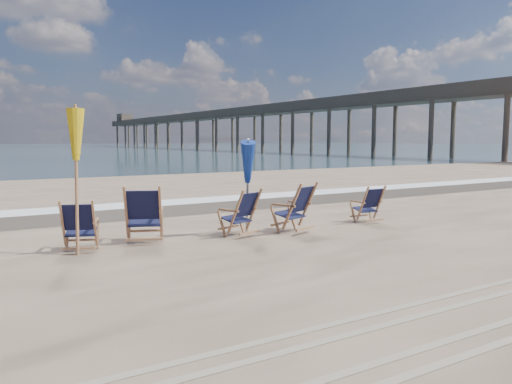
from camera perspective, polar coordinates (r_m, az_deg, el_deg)
surf_foam at (r=15.34m, az=-11.92°, el=-1.29°), size 200.00×1.40×0.01m
wet_sand_strip at (r=13.94m, az=-9.87°, el=-1.98°), size 200.00×2.60×0.00m
tire_tracks at (r=6.28m, az=25.00°, el=-12.28°), size 80.00×1.30×0.01m
beach_chair_0 at (r=8.95m, az=-17.97°, el=-3.65°), size 0.79×0.83×0.92m
beach_chair_1 at (r=9.34m, az=-10.86°, el=-2.52°), size 0.96×1.01×1.10m
beach_chair_2 at (r=10.05m, az=-0.23°, el=-2.22°), size 0.80×0.85×0.96m
beach_chair_3 at (r=10.50m, az=5.97°, el=-1.63°), size 0.89×0.94×1.05m
beach_chair_4 at (r=11.87m, az=13.94°, el=-1.32°), size 0.60×0.67×0.88m
umbrella_yellow at (r=8.77m, az=-19.99°, el=5.32°), size 0.30×0.30×2.41m
umbrella_blue at (r=10.08m, az=-1.00°, el=3.35°), size 0.30×0.30×1.96m
fishing_pier at (r=90.93m, az=-3.04°, el=7.72°), size 4.40×140.00×9.30m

